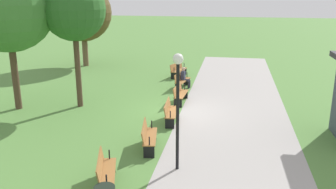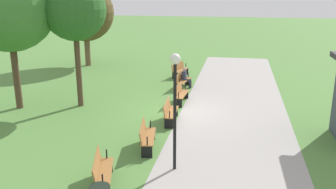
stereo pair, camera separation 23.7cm
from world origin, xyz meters
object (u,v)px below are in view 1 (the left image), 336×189
object	(u,v)px
bench_4	(148,136)
tree_3	(7,4)
bench_2	(180,94)
tree_2	(83,13)
bench_1	(182,80)
bench_3	(170,111)
person_seated	(185,77)
tree_0	(74,9)
bench_5	(105,171)
bench_0	(178,70)
lamp_post	(178,90)

from	to	relation	value
bench_4	tree_3	distance (m)	8.95
bench_2	tree_2	world-z (taller)	tree_2
bench_1	bench_3	world-z (taller)	same
person_seated	tree_2	size ratio (longest dim) A/B	0.20
tree_0	tree_3	distance (m)	2.87
bench_3	bench_5	xyz separation A→B (m)	(5.51, -0.94, 0.00)
person_seated	tree_2	distance (m)	9.94
tree_3	tree_2	bearing A→B (deg)	-175.62
bench_3	tree_3	bearing A→B (deg)	-97.27
bench_0	bench_5	world-z (taller)	same
bench_4	person_seated	distance (m)	8.47
bench_2	tree_2	distance (m)	11.79
bench_4	tree_2	world-z (taller)	tree_2
bench_4	bench_3	bearing A→B (deg)	163.79
bench_1	tree_2	size ratio (longest dim) A/B	0.29
bench_4	tree_2	distance (m)	15.88
bench_5	tree_2	xyz separation A→B (m)	(-16.11, -7.24, 3.37)
bench_4	bench_5	distance (m)	2.80
bench_2	bench_4	bearing A→B (deg)	0.02
bench_5	person_seated	bearing A→B (deg)	159.73
bench_0	bench_2	world-z (taller)	same
tree_0	lamp_post	size ratio (longest dim) A/B	1.64
bench_1	lamp_post	world-z (taller)	lamp_post
bench_4	lamp_post	world-z (taller)	lamp_post
bench_3	tree_2	bearing A→B (deg)	-145.58
bench_1	person_seated	xyz separation A→B (m)	(-0.10, 0.16, 0.17)
bench_0	bench_2	distance (m)	5.59
bench_5	lamp_post	size ratio (longest dim) A/B	0.47
tree_0	lamp_post	bearing A→B (deg)	45.45
person_seated	tree_2	bearing A→B (deg)	-111.73
tree_0	tree_3	world-z (taller)	tree_3
tree_3	bench_2	bearing A→B (deg)	107.10
bench_0	bench_2	bearing A→B (deg)	25.94
person_seated	lamp_post	world-z (taller)	lamp_post
tree_0	person_seated	bearing A→B (deg)	133.36
lamp_post	tree_2	bearing A→B (deg)	-148.24
bench_0	tree_2	world-z (taller)	tree_2
bench_3	bench_4	size ratio (longest dim) A/B	0.98
bench_1	tree_0	xyz separation A→B (m)	(4.18, -4.37, 4.11)
bench_1	bench_5	bearing A→B (deg)	6.52
tree_2	lamp_post	size ratio (longest dim) A/B	1.60
bench_1	lamp_post	distance (m)	10.02
person_seated	lamp_post	size ratio (longest dim) A/B	0.33
bench_5	tree_3	distance (m)	9.85
bench_0	bench_4	bearing A→B (deg)	19.48
bench_2	tree_0	size ratio (longest dim) A/B	0.28
bench_3	person_seated	bearing A→B (deg)	178.30
tree_3	lamp_post	size ratio (longest dim) A/B	1.88
bench_0	tree_2	size ratio (longest dim) A/B	0.29
bench_5	person_seated	xyz separation A→B (m)	(-11.19, 0.79, 0.17)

